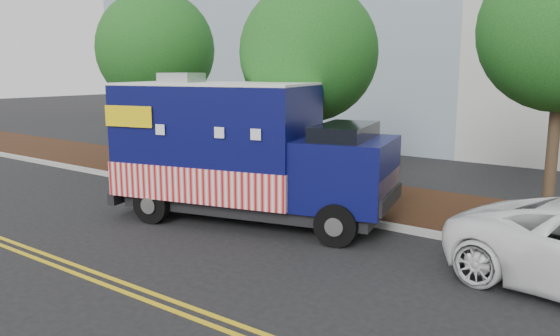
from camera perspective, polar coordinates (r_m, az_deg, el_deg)
The scene contains 9 objects.
ground at distance 14.39m, azimuth -6.29°, elevation -4.82°, with size 120.00×120.00×0.00m, color black.
curb at distance 15.39m, azimuth -2.74°, elevation -3.48°, with size 120.00×0.18×0.15m, color #9E9E99.
mulch_strip at distance 17.02m, azimuth 1.75°, elevation -2.12°, with size 120.00×4.00×0.15m, color black.
centerline_near at distance 11.69m, azimuth -21.50°, elevation -9.09°, with size 120.00×0.10×0.01m, color gold.
centerline_far at distance 11.57m, azimuth -22.56°, elevation -9.36°, with size 120.00×0.10×0.01m, color gold.
tree_a at distance 20.54m, azimuth -12.86°, elevation 11.97°, with size 4.21×4.21×6.53m.
tree_b at distance 15.53m, azimuth 3.00°, elevation 11.91°, with size 3.87×3.87×6.12m.
sign_post at distance 19.01m, azimuth -13.06°, elevation 2.38°, with size 0.06×0.06×2.40m, color #473828.
food_truck at distance 13.57m, azimuth -4.24°, elevation 1.42°, with size 7.31×4.11×3.65m.
Camera 1 is at (9.51, -10.13, 3.76)m, focal length 35.00 mm.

